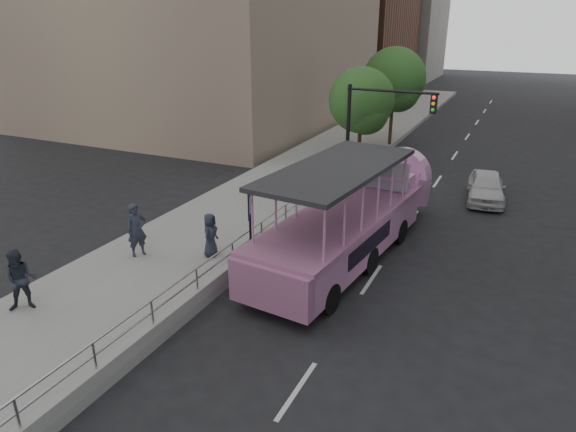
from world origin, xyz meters
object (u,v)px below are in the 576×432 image
pedestrian_near (137,230)px  pedestrian_mid (20,280)px  car (486,187)px  street_tree_near (363,103)px  pedestrian_far (210,235)px  traffic_signal (373,123)px  duck_boat (354,218)px  parking_sign (250,221)px  street_tree_far (395,82)px

pedestrian_near → pedestrian_mid: 4.24m
car → street_tree_near: 7.81m
pedestrian_far → street_tree_near: size_ratio=0.27×
car → traffic_signal: 6.13m
traffic_signal → duck_boat: bearing=-78.0°
duck_boat → car: duck_boat is taller
duck_boat → pedestrian_mid: 10.87m
duck_boat → car: bearing=64.7°
traffic_signal → street_tree_near: bearing=115.0°
pedestrian_mid → pedestrian_far: size_ratio=1.18×
duck_boat → traffic_signal: bearing=102.0°
pedestrian_far → parking_sign: parking_sign is taller
pedestrian_far → traffic_signal: size_ratio=0.30×
duck_boat → street_tree_far: bearing=99.9°
pedestrian_mid → parking_sign: (4.33, 5.50, 0.54)m
pedestrian_far → street_tree_near: 13.49m
pedestrian_mid → pedestrian_far: bearing=20.8°
pedestrian_mid → street_tree_near: (4.02, 18.43, 2.60)m
duck_boat → pedestrian_far: size_ratio=7.15×
pedestrian_near → duck_boat: bearing=-30.6°
pedestrian_far → street_tree_near: street_tree_near is taller
car → street_tree_far: size_ratio=0.62×
car → pedestrian_far: size_ratio=2.56×
duck_boat → street_tree_near: size_ratio=1.95×
duck_boat → traffic_signal: traffic_signal is taller
duck_boat → pedestrian_near: (-6.50, -4.07, -0.10)m
car → parking_sign: bearing=-128.3°
pedestrian_near → pedestrian_mid: pedestrian_near is taller
street_tree_far → parking_sign: bearing=-89.7°
duck_boat → pedestrian_mid: size_ratio=6.06×
car → parking_sign: (-6.55, -10.89, 1.08)m
duck_boat → traffic_signal: size_ratio=2.15×
pedestrian_mid → pedestrian_far: pedestrian_mid is taller
pedestrian_far → car: bearing=-45.1°
parking_sign → duck_boat: bearing=45.5°
duck_boat → street_tree_far: 16.66m
street_tree_near → car: bearing=-16.6°
parking_sign → car: bearing=59.0°
traffic_signal → street_tree_far: 9.57m
pedestrian_near → pedestrian_far: pedestrian_near is taller
pedestrian_near → street_tree_far: (3.67, 20.23, 3.06)m
pedestrian_mid → duck_boat: bearing=8.9°
traffic_signal → street_tree_far: street_tree_far is taller
car → street_tree_near: street_tree_near is taller
parking_sign → traffic_signal: 9.74m
car → pedestrian_near: (-10.33, -12.19, 0.57)m
street_tree_near → pedestrian_mid: bearing=-102.3°
duck_boat → pedestrian_near: duck_boat is taller
duck_boat → pedestrian_near: size_ratio=5.87×
pedestrian_near → street_tree_near: size_ratio=0.33×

